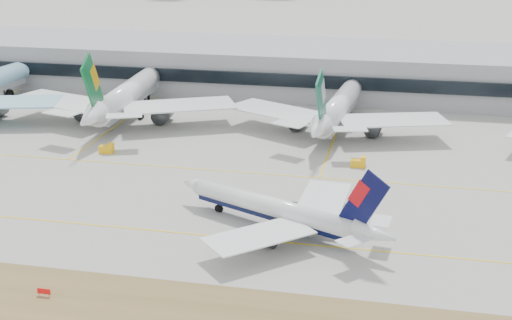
% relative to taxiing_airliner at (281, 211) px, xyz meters
% --- Properties ---
extents(ground, '(3000.00, 3000.00, 0.00)m').
position_rel_taxiing_airliner_xyz_m(ground, '(-11.55, -0.10, -3.94)').
color(ground, '#9A9890').
rests_on(ground, ground).
extents(taxiing_airliner, '(45.61, 38.78, 16.33)m').
position_rel_taxiing_airliner_xyz_m(taxiing_airliner, '(0.00, 0.00, 0.00)').
color(taxiing_airliner, white).
rests_on(taxiing_airliner, ground).
extents(widebody_eva, '(68.69, 67.27, 24.52)m').
position_rel_taxiing_airliner_xyz_m(widebody_eva, '(-58.00, 67.20, 2.58)').
color(widebody_eva, white).
rests_on(widebody_eva, ground).
extents(widebody_cathay, '(62.26, 61.14, 22.27)m').
position_rel_taxiing_airliner_xyz_m(widebody_cathay, '(3.48, 68.32, 1.98)').
color(widebody_cathay, white).
rests_on(widebody_cathay, ground).
extents(terminal, '(280.00, 43.10, 15.00)m').
position_rel_taxiing_airliner_xyz_m(terminal, '(-11.55, 114.73, 3.57)').
color(terminal, gray).
rests_on(terminal, ground).
extents(hold_sign_left, '(2.20, 0.15, 1.35)m').
position_rel_taxiing_airliner_xyz_m(hold_sign_left, '(-31.97, -32.10, -3.06)').
color(hold_sign_left, red).
rests_on(hold_sign_left, ground).
extents(gse_b, '(3.55, 2.00, 2.60)m').
position_rel_taxiing_airliner_xyz_m(gse_b, '(-50.89, 36.88, -2.89)').
color(gse_b, '#FFB50D').
rests_on(gse_b, ground).
extents(gse_c, '(3.55, 2.00, 2.60)m').
position_rel_taxiing_airliner_xyz_m(gse_c, '(11.84, 39.40, -2.89)').
color(gse_c, '#FFB50D').
rests_on(gse_c, ground).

